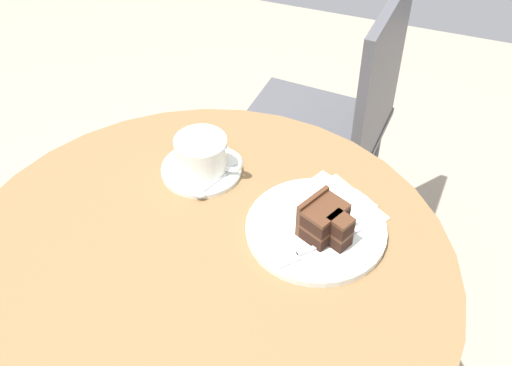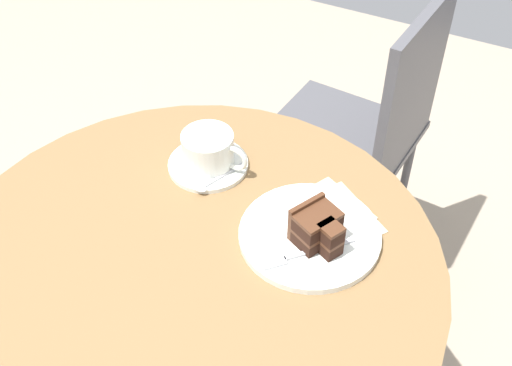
{
  "view_description": "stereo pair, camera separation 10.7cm",
  "coord_description": "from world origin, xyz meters",
  "px_view_note": "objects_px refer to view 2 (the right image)",
  "views": [
    {
      "loc": [
        0.29,
        -0.57,
        1.53
      ],
      "look_at": [
        0.03,
        0.17,
        0.79
      ],
      "focal_mm": 45.0,
      "sensor_mm": 36.0,
      "label": 1
    },
    {
      "loc": [
        0.39,
        -0.53,
        1.53
      ],
      "look_at": [
        0.03,
        0.17,
        0.79
      ],
      "focal_mm": 45.0,
      "sensor_mm": 36.0,
      "label": 2
    }
  ],
  "objects_px": {
    "cake_plate": "(310,235)",
    "napkin": "(328,217)",
    "teaspoon": "(214,181)",
    "saucer": "(208,164)",
    "cafe_chair": "(370,125)",
    "cake_slice": "(317,228)",
    "coffee_cup": "(209,149)",
    "fork": "(297,255)"
  },
  "relations": [
    {
      "from": "napkin",
      "to": "fork",
      "type": "bearing_deg",
      "value": -93.15
    },
    {
      "from": "saucer",
      "to": "cafe_chair",
      "type": "relative_size",
      "value": 0.17
    },
    {
      "from": "saucer",
      "to": "teaspoon",
      "type": "relative_size",
      "value": 1.45
    },
    {
      "from": "coffee_cup",
      "to": "cake_plate",
      "type": "height_order",
      "value": "coffee_cup"
    },
    {
      "from": "coffee_cup",
      "to": "napkin",
      "type": "distance_m",
      "value": 0.24
    },
    {
      "from": "saucer",
      "to": "napkin",
      "type": "bearing_deg",
      "value": -4.22
    },
    {
      "from": "fork",
      "to": "cafe_chair",
      "type": "bearing_deg",
      "value": -128.65
    },
    {
      "from": "cake_plate",
      "to": "napkin",
      "type": "distance_m",
      "value": 0.06
    },
    {
      "from": "cake_slice",
      "to": "cake_plate",
      "type": "bearing_deg",
      "value": 145.76
    },
    {
      "from": "fork",
      "to": "coffee_cup",
      "type": "bearing_deg",
      "value": -75.66
    },
    {
      "from": "teaspoon",
      "to": "cake_slice",
      "type": "height_order",
      "value": "cake_slice"
    },
    {
      "from": "cake_slice",
      "to": "napkin",
      "type": "height_order",
      "value": "cake_slice"
    },
    {
      "from": "cake_plate",
      "to": "cafe_chair",
      "type": "xyz_separation_m",
      "value": [
        -0.1,
        0.64,
        -0.26
      ]
    },
    {
      "from": "coffee_cup",
      "to": "cafe_chair",
      "type": "height_order",
      "value": "cafe_chair"
    },
    {
      "from": "teaspoon",
      "to": "cake_plate",
      "type": "relative_size",
      "value": 0.43
    },
    {
      "from": "teaspoon",
      "to": "napkin",
      "type": "xyz_separation_m",
      "value": [
        0.21,
        0.02,
        -0.01
      ]
    },
    {
      "from": "teaspoon",
      "to": "cake_plate",
      "type": "bearing_deg",
      "value": 101.39
    },
    {
      "from": "napkin",
      "to": "cafe_chair",
      "type": "bearing_deg",
      "value": 100.22
    },
    {
      "from": "teaspoon",
      "to": "saucer",
      "type": "bearing_deg",
      "value": -117.02
    },
    {
      "from": "teaspoon",
      "to": "cafe_chair",
      "type": "height_order",
      "value": "cafe_chair"
    },
    {
      "from": "cake_slice",
      "to": "napkin",
      "type": "bearing_deg",
      "value": 95.83
    },
    {
      "from": "cake_plate",
      "to": "napkin",
      "type": "height_order",
      "value": "cake_plate"
    },
    {
      "from": "coffee_cup",
      "to": "cafe_chair",
      "type": "distance_m",
      "value": 0.65
    },
    {
      "from": "napkin",
      "to": "cake_slice",
      "type": "bearing_deg",
      "value": -84.17
    },
    {
      "from": "fork",
      "to": "napkin",
      "type": "xyz_separation_m",
      "value": [
        0.01,
        0.11,
        -0.01
      ]
    },
    {
      "from": "saucer",
      "to": "napkin",
      "type": "xyz_separation_m",
      "value": [
        0.24,
        -0.02,
        -0.0
      ]
    },
    {
      "from": "coffee_cup",
      "to": "teaspoon",
      "type": "relative_size",
      "value": 1.26
    },
    {
      "from": "cake_plate",
      "to": "cafe_chair",
      "type": "relative_size",
      "value": 0.27
    },
    {
      "from": "cake_slice",
      "to": "cafe_chair",
      "type": "distance_m",
      "value": 0.72
    },
    {
      "from": "cake_slice",
      "to": "fork",
      "type": "bearing_deg",
      "value": -106.27
    },
    {
      "from": "coffee_cup",
      "to": "fork",
      "type": "height_order",
      "value": "coffee_cup"
    },
    {
      "from": "cake_slice",
      "to": "fork",
      "type": "height_order",
      "value": "cake_slice"
    },
    {
      "from": "saucer",
      "to": "cake_plate",
      "type": "xyz_separation_m",
      "value": [
        0.23,
        -0.07,
        0.0
      ]
    },
    {
      "from": "cafe_chair",
      "to": "cake_slice",
      "type": "bearing_deg",
      "value": 14.15
    },
    {
      "from": "cake_plate",
      "to": "fork",
      "type": "relative_size",
      "value": 1.87
    },
    {
      "from": "saucer",
      "to": "cake_plate",
      "type": "relative_size",
      "value": 0.63
    },
    {
      "from": "teaspoon",
      "to": "napkin",
      "type": "bearing_deg",
      "value": 116.87
    },
    {
      "from": "saucer",
      "to": "cake_plate",
      "type": "height_order",
      "value": "cake_plate"
    },
    {
      "from": "cake_slice",
      "to": "cafe_chair",
      "type": "relative_size",
      "value": 0.11
    },
    {
      "from": "saucer",
      "to": "cake_slice",
      "type": "xyz_separation_m",
      "value": [
        0.25,
        -0.08,
        0.04
      ]
    },
    {
      "from": "coffee_cup",
      "to": "cake_plate",
      "type": "xyz_separation_m",
      "value": [
        0.23,
        -0.07,
        -0.04
      ]
    },
    {
      "from": "teaspoon",
      "to": "cake_slice",
      "type": "bearing_deg",
      "value": 99.34
    }
  ]
}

